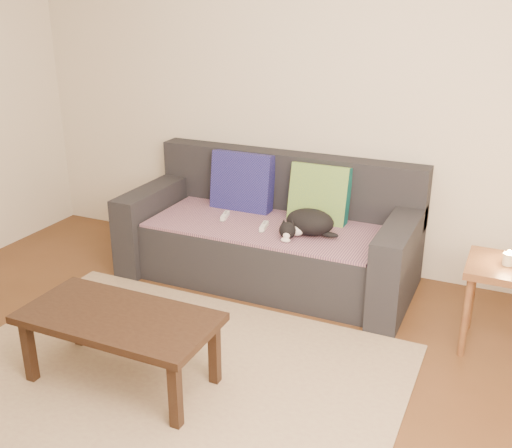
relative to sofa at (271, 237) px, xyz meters
name	(u,v)px	position (x,y,z in m)	size (l,w,h in m)	color
ground	(154,392)	(0.00, -1.57, -0.31)	(4.50, 4.50, 0.00)	brown
back_wall	(295,93)	(0.00, 0.43, 0.99)	(4.50, 0.04, 2.60)	beige
sofa	(271,237)	(0.00, 0.00, 0.00)	(2.10, 0.94, 0.87)	#232328
throw_blanket	(266,226)	(0.00, -0.09, 0.12)	(1.66, 0.74, 0.02)	#422A4F
cushion_navy	(242,184)	(-0.31, 0.17, 0.32)	(0.48, 0.12, 0.48)	#131555
cushion_green	(319,195)	(0.31, 0.17, 0.32)	(0.43, 0.11, 0.43)	#0D5450
cat	(308,223)	(0.34, -0.14, 0.22)	(0.42, 0.39, 0.18)	black
wii_remote_a	(225,216)	(-0.33, -0.09, 0.15)	(0.15, 0.04, 0.03)	white
wii_remote_b	(264,226)	(0.02, -0.16, 0.15)	(0.15, 0.04, 0.03)	white
side_table	(505,280)	(1.61, -0.35, 0.14)	(0.43, 0.43, 0.54)	brown
candle	(508,259)	(1.61, -0.35, 0.27)	(0.06, 0.06, 0.09)	beige
rug	(169,376)	(0.00, -1.42, -0.30)	(2.50, 1.80, 0.01)	tan
coffee_table	(119,324)	(-0.20, -1.56, 0.05)	(1.04, 0.52, 0.42)	black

